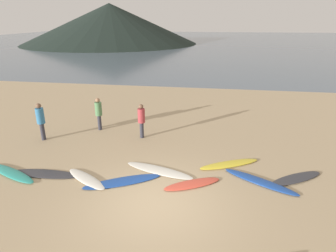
# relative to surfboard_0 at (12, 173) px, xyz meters

# --- Properties ---
(ground_plane) EXTENTS (120.00, 120.00, 0.20)m
(ground_plane) POSITION_rel_surfboard_0_xyz_m (5.40, 9.12, -0.15)
(ground_plane) COLOR tan
(ground_plane) RESTS_ON ground
(ocean_water) EXTENTS (140.00, 100.00, 0.01)m
(ocean_water) POSITION_rel_surfboard_0_xyz_m (5.40, 64.48, -0.05)
(ocean_water) COLOR slate
(ocean_water) RESTS_ON ground
(headland_hill) EXTENTS (37.72, 37.72, 8.27)m
(headland_hill) POSITION_rel_surfboard_0_xyz_m (-15.81, 54.85, 4.09)
(headland_hill) COLOR black
(headland_hill) RESTS_ON ground
(surfboard_0) EXTENTS (2.47, 1.41, 0.09)m
(surfboard_0) POSITION_rel_surfboard_0_xyz_m (0.00, 0.00, 0.00)
(surfboard_0) COLOR teal
(surfboard_0) RESTS_ON ground
(surfboard_1) EXTENTS (2.57, 0.64, 0.06)m
(surfboard_1) POSITION_rel_surfboard_0_xyz_m (1.19, 0.17, -0.02)
(surfboard_1) COLOR #333338
(surfboard_1) RESTS_ON ground
(surfboard_2) EXTENTS (1.94, 1.49, 0.09)m
(surfboard_2) POSITION_rel_surfboard_0_xyz_m (2.79, 0.06, -0.00)
(surfboard_2) COLOR silver
(surfboard_2) RESTS_ON ground
(surfboard_3) EXTENTS (2.62, 1.74, 0.06)m
(surfboard_3) POSITION_rel_surfboard_0_xyz_m (4.08, 0.11, -0.02)
(surfboard_3) COLOR #1E479E
(surfboard_3) RESTS_ON ground
(surfboard_4) EXTENTS (2.72, 1.34, 0.07)m
(surfboard_4) POSITION_rel_surfboard_0_xyz_m (5.16, 1.04, -0.01)
(surfboard_4) COLOR silver
(surfboard_4) RESTS_ON ground
(surfboard_5) EXTENTS (2.00, 1.41, 0.08)m
(surfboard_5) POSITION_rel_surfboard_0_xyz_m (6.43, 0.32, -0.01)
(surfboard_5) COLOR #D84C38
(surfboard_5) RESTS_ON ground
(surfboard_6) EXTENTS (2.38, 1.53, 0.09)m
(surfboard_6) POSITION_rel_surfboard_0_xyz_m (7.71, 1.91, -0.00)
(surfboard_6) COLOR yellow
(surfboard_6) RESTS_ON ground
(surfboard_7) EXTENTS (2.48, 1.74, 0.08)m
(surfboard_7) POSITION_rel_surfboard_0_xyz_m (8.68, 0.83, -0.01)
(surfboard_7) COLOR #1E479E
(surfboard_7) RESTS_ON ground
(surfboard_8) EXTENTS (2.09, 1.57, 0.09)m
(surfboard_8) POSITION_rel_surfboard_0_xyz_m (9.95, 1.24, -0.00)
(surfboard_8) COLOR #333338
(surfboard_8) RESTS_ON ground
(person_0) EXTENTS (0.33, 0.33, 1.62)m
(person_0) POSITION_rel_surfboard_0_xyz_m (3.80, 3.98, 0.91)
(person_0) COLOR #2D2D38
(person_0) RESTS_ON ground
(person_1) EXTENTS (0.35, 0.35, 1.73)m
(person_1) POSITION_rel_surfboard_0_xyz_m (-0.59, 3.03, 0.97)
(person_1) COLOR #2D2D38
(person_1) RESTS_ON ground
(person_2) EXTENTS (0.33, 0.33, 1.63)m
(person_2) POSITION_rel_surfboard_0_xyz_m (1.48, 4.64, 0.91)
(person_2) COLOR #2D2D38
(person_2) RESTS_ON ground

